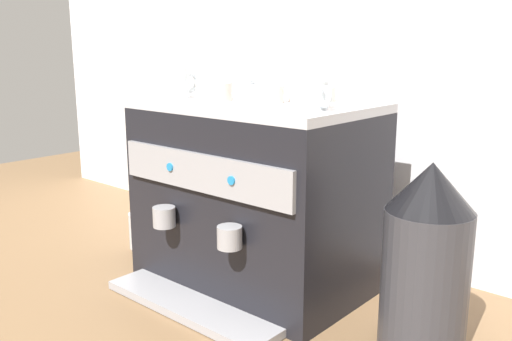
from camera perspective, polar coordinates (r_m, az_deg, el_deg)
ground_plane at (r=1.52m, az=-0.00°, el=-11.24°), size 4.00×4.00×0.00m
tiled_backsplash_wall at (r=1.67m, az=8.09°, el=10.39°), size 2.80×0.03×1.10m
espresso_machine at (r=1.43m, az=-0.11°, el=-2.55°), size 0.59×0.48×0.48m
ceramic_cup_0 at (r=1.22m, az=5.79°, el=7.78°), size 0.11×0.08×0.06m
ceramic_cup_1 at (r=1.51m, az=-1.13°, el=8.87°), size 0.10×0.06×0.06m
ceramic_cup_2 at (r=1.48m, az=-8.11°, el=8.94°), size 0.07×0.11×0.08m
ceramic_bowl_0 at (r=1.60m, az=-3.06°, el=8.67°), size 0.10×0.10×0.04m
ceramic_bowl_1 at (r=1.41m, az=-4.36°, el=8.11°), size 0.09×0.09×0.04m
ceramic_bowl_2 at (r=1.40m, az=5.83°, el=7.85°), size 0.12×0.12×0.04m
ceramic_bowl_3 at (r=1.36m, az=0.88°, el=7.88°), size 0.09×0.09×0.04m
coffee_grinder at (r=1.18m, az=17.21°, el=-8.71°), size 0.18×0.18×0.40m
milk_pitcher at (r=1.76m, az=-11.61°, el=-6.07°), size 0.09×0.09×0.11m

